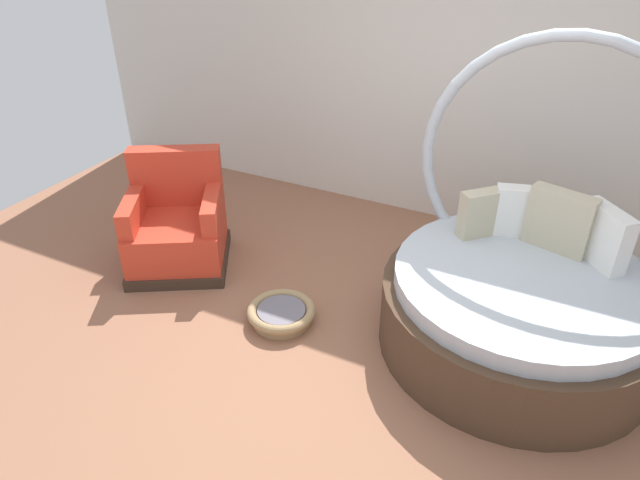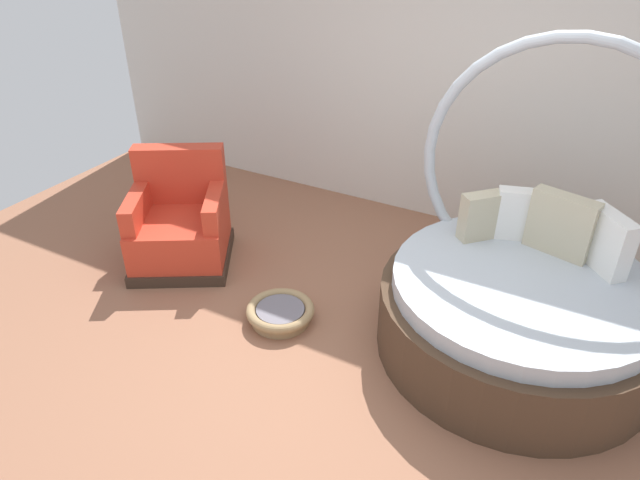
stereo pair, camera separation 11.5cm
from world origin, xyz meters
TOP-DOWN VIEW (x-y plane):
  - ground_plane at (0.00, 0.00)m, footprint 8.00×8.00m
  - back_wall at (0.00, 2.32)m, footprint 8.00×0.12m
  - round_daybed at (0.99, 0.73)m, footprint 1.86×1.86m
  - red_armchair at (-1.79, 0.47)m, footprint 1.09×1.09m
  - pet_basket at (-0.59, 0.14)m, footprint 0.51×0.51m

SIDE VIEW (x-z plane):
  - ground_plane at x=0.00m, z-range -0.02..0.00m
  - pet_basket at x=-0.59m, z-range 0.01..0.14m
  - red_armchair at x=-1.79m, z-range -0.14..0.80m
  - round_daybed at x=0.99m, z-range -0.62..1.44m
  - back_wall at x=0.00m, z-range 0.00..3.04m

